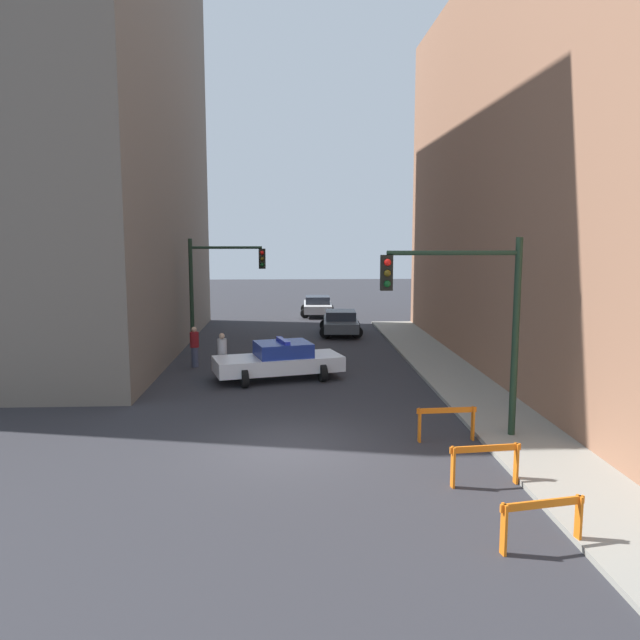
{
  "coord_description": "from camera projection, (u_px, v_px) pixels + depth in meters",
  "views": [
    {
      "loc": [
        0.05,
        -15.41,
        5.39
      ],
      "look_at": [
        1.17,
        7.88,
        2.18
      ],
      "focal_mm": 35.0,
      "sensor_mm": 36.0,
      "label": 1
    }
  ],
  "objects": [
    {
      "name": "barrier_front",
      "position": [
        542.0,
        516.0,
        10.65
      ],
      "size": [
        1.58,
        0.44,
        0.9
      ],
      "rotation": [
        0.0,
        0.0,
        0.19
      ],
      "color": "orange",
      "rests_on": "ground_plane"
    },
    {
      "name": "pedestrian_corner",
      "position": [
        195.0,
        346.0,
        25.42
      ],
      "size": [
        0.51,
        0.51,
        1.66
      ],
      "rotation": [
        0.0,
        0.0,
        2.24
      ],
      "color": "#474C66",
      "rests_on": "ground_plane"
    },
    {
      "name": "parked_car_near",
      "position": [
        340.0,
        322.0,
        33.8
      ],
      "size": [
        2.42,
        4.39,
        1.31
      ],
      "rotation": [
        0.0,
        0.0,
        -0.05
      ],
      "color": "#474C51",
      "rests_on": "ground_plane"
    },
    {
      "name": "barrier_back",
      "position": [
        446.0,
        418.0,
        16.3
      ],
      "size": [
        1.6,
        0.25,
        0.9
      ],
      "rotation": [
        0.0,
        0.0,
        0.06
      ],
      "color": "orange",
      "rests_on": "ground_plane"
    },
    {
      "name": "building_corner_left",
      "position": [
        18.0,
        102.0,
        27.73
      ],
      "size": [
        14.0,
        20.0,
        22.5
      ],
      "color": "#6B6056",
      "rests_on": "ground_plane"
    },
    {
      "name": "barrier_mid",
      "position": [
        485.0,
        458.0,
        13.4
      ],
      "size": [
        1.6,
        0.32,
        0.9
      ],
      "rotation": [
        0.0,
        0.0,
        0.11
      ],
      "color": "orange",
      "rests_on": "ground_plane"
    },
    {
      "name": "parked_car_mid",
      "position": [
        318.0,
        305.0,
        41.63
      ],
      "size": [
        2.35,
        4.35,
        1.31
      ],
      "rotation": [
        0.0,
        0.0,
        -0.03
      ],
      "color": "silver",
      "rests_on": "ground_plane"
    },
    {
      "name": "traffic_light_near",
      "position": [
        472.0,
        307.0,
        16.03
      ],
      "size": [
        3.64,
        0.35,
        5.2
      ],
      "color": "black",
      "rests_on": "sidewalk_right"
    },
    {
      "name": "traffic_light_far",
      "position": [
        216.0,
        279.0,
        28.06
      ],
      "size": [
        3.44,
        0.35,
        5.2
      ],
      "color": "black",
      "rests_on": "ground_plane"
    },
    {
      "name": "ground_plane",
      "position": [
        289.0,
        446.0,
        15.98
      ],
      "size": [
        120.0,
        120.0,
        0.0
      ],
      "primitive_type": "plane",
      "color": "#2D2D33"
    },
    {
      "name": "police_car",
      "position": [
        280.0,
        360.0,
        23.25
      ],
      "size": [
        5.02,
        3.1,
        1.52
      ],
      "rotation": [
        0.0,
        0.0,
        1.84
      ],
      "color": "white",
      "rests_on": "ground_plane"
    },
    {
      "name": "pedestrian_crossing",
      "position": [
        222.0,
        354.0,
        23.79
      ],
      "size": [
        0.47,
        0.47,
        1.66
      ],
      "rotation": [
        0.0,
        0.0,
        4.31
      ],
      "color": "black",
      "rests_on": "ground_plane"
    },
    {
      "name": "sidewalk_right",
      "position": [
        527.0,
        440.0,
        16.27
      ],
      "size": [
        2.4,
        44.0,
        0.12
      ],
      "color": "gray",
      "rests_on": "ground_plane"
    }
  ]
}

